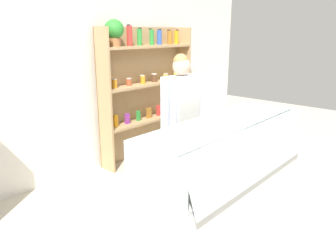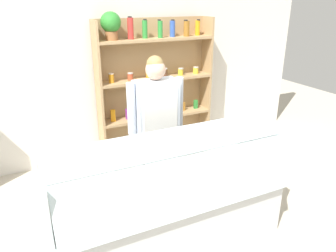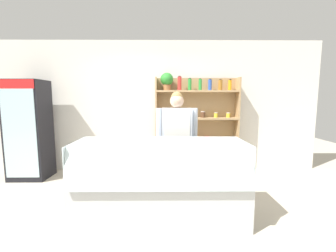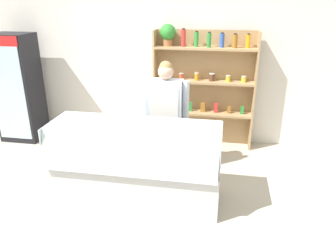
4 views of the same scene
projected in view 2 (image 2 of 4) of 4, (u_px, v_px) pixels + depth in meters
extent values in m
plane|color=beige|center=(152.00, 236.00, 3.21)|extent=(12.00, 12.00, 0.00)
cube|color=white|center=(92.00, 64.00, 4.37)|extent=(6.80, 0.10, 2.70)
cube|color=tan|center=(152.00, 88.00, 4.73)|extent=(1.66, 0.02, 1.93)
cube|color=tan|center=(100.00, 97.00, 4.28)|extent=(0.03, 0.28, 1.93)
cube|color=tan|center=(206.00, 84.00, 4.95)|extent=(0.03, 0.28, 1.93)
cube|color=tan|center=(157.00, 116.00, 4.76)|extent=(1.60, 0.28, 0.04)
cube|color=tan|center=(156.00, 79.00, 4.56)|extent=(1.60, 0.28, 0.04)
cube|color=tan|center=(156.00, 39.00, 4.36)|extent=(1.60, 0.28, 0.04)
cylinder|color=#996038|center=(111.00, 36.00, 4.09)|extent=(0.15, 0.15, 0.11)
sphere|color=#2D842D|center=(111.00, 22.00, 4.03)|extent=(0.25, 0.25, 0.25)
cylinder|color=red|center=(130.00, 29.00, 4.15)|extent=(0.08, 0.08, 0.26)
cylinder|color=black|center=(130.00, 17.00, 4.11)|extent=(0.05, 0.05, 0.02)
cylinder|color=#2D8C38|center=(145.00, 29.00, 4.26)|extent=(0.07, 0.07, 0.23)
cylinder|color=black|center=(145.00, 20.00, 4.21)|extent=(0.04, 0.04, 0.02)
cylinder|color=#2D8C38|center=(160.00, 29.00, 4.31)|extent=(0.07, 0.07, 0.22)
cylinder|color=black|center=(159.00, 20.00, 4.29)|extent=(0.04, 0.04, 0.02)
cylinder|color=#3356B2|center=(172.00, 29.00, 4.43)|extent=(0.07, 0.07, 0.21)
cylinder|color=black|center=(173.00, 20.00, 4.38)|extent=(0.05, 0.05, 0.02)
cylinder|color=#9E6623|center=(187.00, 29.00, 4.48)|extent=(0.08, 0.08, 0.20)
cylinder|color=black|center=(186.00, 20.00, 4.46)|extent=(0.05, 0.05, 0.02)
cylinder|color=orange|center=(198.00, 28.00, 4.60)|extent=(0.07, 0.07, 0.20)
cylinder|color=black|center=(198.00, 20.00, 4.54)|extent=(0.04, 0.04, 0.02)
cylinder|color=orange|center=(111.00, 79.00, 4.27)|extent=(0.07, 0.07, 0.11)
cylinder|color=silver|center=(111.00, 74.00, 4.25)|extent=(0.07, 0.07, 0.01)
cylinder|color=#BF4C2D|center=(130.00, 77.00, 4.39)|extent=(0.07, 0.07, 0.10)
cylinder|color=silver|center=(130.00, 73.00, 4.36)|extent=(0.07, 0.07, 0.01)
cylinder|color=orange|center=(148.00, 75.00, 4.47)|extent=(0.07, 0.07, 0.11)
cylinder|color=silver|center=(148.00, 70.00, 4.46)|extent=(0.07, 0.07, 0.01)
cylinder|color=brown|center=(164.00, 73.00, 4.58)|extent=(0.09, 0.09, 0.11)
cylinder|color=silver|center=(164.00, 69.00, 4.56)|extent=(0.09, 0.09, 0.01)
cylinder|color=yellow|center=(180.00, 72.00, 4.70)|extent=(0.07, 0.07, 0.09)
cylinder|color=silver|center=(181.00, 68.00, 4.68)|extent=(0.08, 0.08, 0.01)
cylinder|color=yellow|center=(196.00, 71.00, 4.80)|extent=(0.08, 0.08, 0.09)
cylinder|color=silver|center=(196.00, 67.00, 4.78)|extent=(0.08, 0.08, 0.01)
cube|color=orange|center=(113.00, 116.00, 4.46)|extent=(0.06, 0.04, 0.17)
cube|color=purple|center=(128.00, 114.00, 4.55)|extent=(0.07, 0.04, 0.15)
cube|color=#2D8C38|center=(143.00, 112.00, 4.64)|extent=(0.06, 0.05, 0.15)
cube|color=#9E6623|center=(157.00, 109.00, 4.72)|extent=(0.07, 0.04, 0.16)
cube|color=red|center=(170.00, 107.00, 4.81)|extent=(0.07, 0.04, 0.16)
cube|color=#9E6623|center=(183.00, 106.00, 4.91)|extent=(0.06, 0.04, 0.12)
cube|color=#2D8C38|center=(196.00, 104.00, 4.99)|extent=(0.05, 0.04, 0.13)
cube|color=silver|center=(168.00, 215.00, 3.08)|extent=(2.10, 0.73, 0.55)
cube|color=white|center=(168.00, 188.00, 2.97)|extent=(2.04, 0.67, 0.03)
cube|color=silver|center=(187.00, 187.00, 2.61)|extent=(2.06, 0.16, 0.47)
cube|color=silver|center=(165.00, 143.00, 2.86)|extent=(2.06, 0.57, 0.01)
cube|color=silver|center=(44.00, 197.00, 2.47)|extent=(0.01, 0.69, 0.45)
cube|color=silver|center=(260.00, 146.00, 3.32)|extent=(0.01, 0.69, 0.45)
cube|color=beige|center=(68.00, 204.00, 2.68)|extent=(0.17, 0.14, 0.04)
cube|color=white|center=(73.00, 219.00, 2.50)|extent=(0.05, 0.03, 0.02)
cube|color=tan|center=(98.00, 196.00, 2.78)|extent=(0.17, 0.11, 0.05)
cube|color=white|center=(105.00, 210.00, 2.60)|extent=(0.05, 0.03, 0.02)
cube|color=beige|center=(126.00, 190.00, 2.88)|extent=(0.16, 0.14, 0.04)
cube|color=white|center=(134.00, 202.00, 2.70)|extent=(0.05, 0.03, 0.02)
cube|color=beige|center=(152.00, 183.00, 2.98)|extent=(0.17, 0.12, 0.05)
cube|color=white|center=(162.00, 195.00, 2.80)|extent=(0.05, 0.03, 0.02)
cube|color=tan|center=(176.00, 176.00, 3.08)|extent=(0.16, 0.12, 0.06)
cube|color=white|center=(187.00, 188.00, 2.90)|extent=(0.05, 0.03, 0.02)
cube|color=tan|center=(198.00, 171.00, 3.18)|extent=(0.16, 0.13, 0.04)
cube|color=white|center=(211.00, 182.00, 3.00)|extent=(0.05, 0.03, 0.02)
cube|color=beige|center=(220.00, 166.00, 3.28)|extent=(0.17, 0.13, 0.05)
cube|color=white|center=(233.00, 176.00, 3.10)|extent=(0.05, 0.03, 0.02)
cube|color=beige|center=(239.00, 161.00, 3.38)|extent=(0.16, 0.12, 0.04)
cube|color=white|center=(253.00, 170.00, 3.20)|extent=(0.05, 0.03, 0.02)
cylinder|color=tan|center=(72.00, 213.00, 2.50)|extent=(0.18, 0.16, 0.13)
cylinder|color=tan|center=(100.00, 204.00, 2.58)|extent=(0.21, 0.17, 0.16)
cylinder|color=tan|center=(127.00, 198.00, 2.68)|extent=(0.17, 0.16, 0.13)
cylinder|color=white|center=(222.00, 169.00, 3.07)|extent=(0.07, 0.07, 0.18)
cylinder|color=white|center=(231.00, 165.00, 3.11)|extent=(0.07, 0.07, 0.23)
cylinder|color=#4C4233|center=(149.00, 166.00, 3.76)|extent=(0.13, 0.13, 0.75)
cylinder|color=#4C4233|center=(165.00, 162.00, 3.84)|extent=(0.13, 0.13, 0.75)
cube|color=silver|center=(156.00, 108.00, 3.55)|extent=(0.46, 0.24, 0.62)
cube|color=white|center=(161.00, 140.00, 3.57)|extent=(0.39, 0.01, 1.16)
cylinder|color=silver|center=(131.00, 109.00, 3.43)|extent=(0.09, 0.09, 0.56)
cylinder|color=silver|center=(179.00, 102.00, 3.66)|extent=(0.09, 0.09, 0.56)
sphere|color=#D8AD8E|center=(155.00, 70.00, 3.40)|extent=(0.21, 0.21, 0.21)
sphere|color=#997A47|center=(155.00, 64.00, 3.39)|extent=(0.18, 0.18, 0.18)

